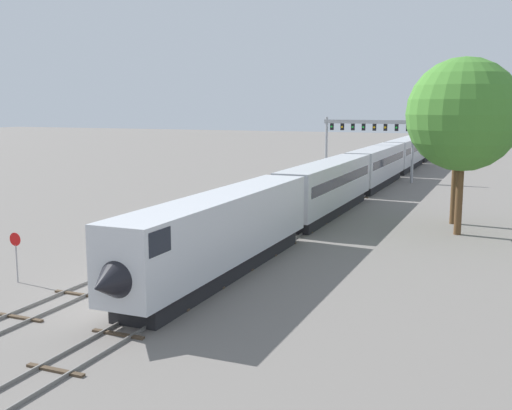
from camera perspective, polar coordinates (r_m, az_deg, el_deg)
ground_plane at (r=33.78m, az=-9.55°, el=-7.95°), size 400.00×400.00×0.00m
track_main at (r=89.11m, az=12.61°, el=2.65°), size 2.60×200.00×0.16m
track_near at (r=71.07m, az=5.37°, el=1.22°), size 2.60×160.00×0.16m
passenger_train at (r=100.10m, az=13.82°, el=4.77°), size 3.04×155.15×4.80m
signal_gantry at (r=82.69m, az=10.41°, el=6.52°), size 12.10×0.49×8.39m
stop_sign at (r=37.08m, az=-21.37°, el=-3.92°), size 0.76×0.08×2.88m
trackside_tree_left at (r=49.29m, az=18.67°, el=7.94°), size 8.57×8.57×13.51m
trackside_tree_mid at (r=53.83m, az=18.18°, el=6.75°), size 5.25×5.25×10.70m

